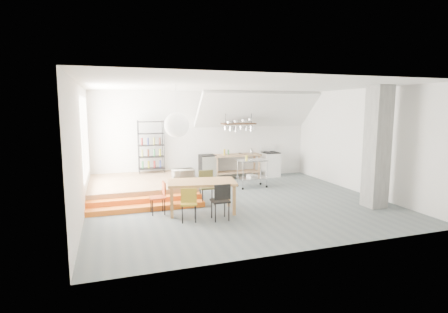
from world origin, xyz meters
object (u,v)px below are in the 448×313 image
object	(u,v)px
dining_table	(202,184)
rolling_cart	(252,170)
stove	(270,164)
mini_fridge	(207,168)

from	to	relation	value
dining_table	rolling_cart	world-z (taller)	rolling_cart
stove	mini_fridge	bearing A→B (deg)	179.00
dining_table	mini_fridge	distance (m)	3.92
rolling_cart	stove	bearing A→B (deg)	45.08
dining_table	rolling_cart	distance (m)	3.14
stove	mini_fridge	world-z (taller)	stove
stove	dining_table	xyz separation A→B (m)	(-3.69, -3.69, 0.23)
stove	rolling_cart	distance (m)	2.09
rolling_cart	mini_fridge	distance (m)	1.92
mini_fridge	rolling_cart	bearing A→B (deg)	-55.23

